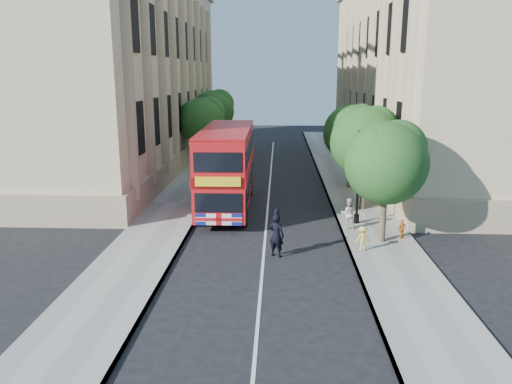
# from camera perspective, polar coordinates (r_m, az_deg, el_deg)

# --- Properties ---
(ground) EXTENTS (120.00, 120.00, 0.00)m
(ground) POSITION_cam_1_polar(r_m,az_deg,el_deg) (22.36, 0.79, -8.18)
(ground) COLOR black
(ground) RESTS_ON ground
(pavement_right) EXTENTS (3.50, 80.00, 0.12)m
(pavement_right) POSITION_cam_1_polar(r_m,az_deg,el_deg) (32.26, 11.64, -1.52)
(pavement_right) COLOR gray
(pavement_right) RESTS_ON ground
(pavement_left) EXTENTS (3.50, 80.00, 0.12)m
(pavement_left) POSITION_cam_1_polar(r_m,az_deg,el_deg) (32.48, -8.82, -1.30)
(pavement_left) COLOR gray
(pavement_left) RESTS_ON ground
(building_right) EXTENTS (12.00, 38.00, 18.00)m
(building_right) POSITION_cam_1_polar(r_m,az_deg,el_deg) (46.68, 19.56, 13.64)
(building_right) COLOR #C4B488
(building_right) RESTS_ON ground
(building_left) EXTENTS (12.00, 38.00, 18.00)m
(building_left) POSITION_cam_1_polar(r_m,az_deg,el_deg) (47.06, -15.73, 13.89)
(building_left) COLOR #C4B488
(building_left) RESTS_ON ground
(tree_right_near) EXTENTS (4.00, 4.00, 6.08)m
(tree_right_near) POSITION_cam_1_polar(r_m,az_deg,el_deg) (24.70, 14.76, 3.70)
(tree_right_near) COLOR #473828
(tree_right_near) RESTS_ON ground
(tree_right_mid) EXTENTS (4.20, 4.20, 6.37)m
(tree_right_mid) POSITION_cam_1_polar(r_m,az_deg,el_deg) (30.50, 12.48, 5.99)
(tree_right_mid) COLOR #473828
(tree_right_mid) RESTS_ON ground
(tree_right_far) EXTENTS (4.00, 4.00, 6.15)m
(tree_right_far) POSITION_cam_1_polar(r_m,az_deg,el_deg) (36.40, 10.89, 7.02)
(tree_right_far) COLOR #473828
(tree_right_far) RESTS_ON ground
(tree_left_far) EXTENTS (4.00, 4.00, 6.30)m
(tree_left_far) POSITION_cam_1_polar(r_m,az_deg,el_deg) (43.48, -6.19, 8.37)
(tree_left_far) COLOR #473828
(tree_left_far) RESTS_ON ground
(tree_left_back) EXTENTS (4.20, 4.20, 6.65)m
(tree_left_back) POSITION_cam_1_polar(r_m,az_deg,el_deg) (51.36, -4.84, 9.46)
(tree_left_back) COLOR #473828
(tree_left_back) RESTS_ON ground
(lamp_post) EXTENTS (0.32, 0.32, 5.16)m
(lamp_post) POSITION_cam_1_polar(r_m,az_deg,el_deg) (27.73, 11.60, 1.25)
(lamp_post) COLOR black
(lamp_post) RESTS_ON pavement_right
(double_decker_bus) EXTENTS (2.99, 10.67, 4.91)m
(double_decker_bus) POSITION_cam_1_polar(r_m,az_deg,el_deg) (30.69, -3.32, 3.05)
(double_decker_bus) COLOR #AC0B0E
(double_decker_bus) RESTS_ON ground
(box_van) EXTENTS (2.10, 4.47, 2.49)m
(box_van) POSITION_cam_1_polar(r_m,az_deg,el_deg) (34.91, -3.28, 1.82)
(box_van) COLOR black
(box_van) RESTS_ON ground
(police_constable) EXTENTS (0.87, 0.75, 2.02)m
(police_constable) POSITION_cam_1_polar(r_m,az_deg,el_deg) (22.89, 2.35, -4.98)
(police_constable) COLOR black
(police_constable) RESTS_ON ground
(woman_pedestrian) EXTENTS (0.82, 0.64, 1.65)m
(woman_pedestrian) POSITION_cam_1_polar(r_m,az_deg,el_deg) (27.07, 10.50, -2.42)
(woman_pedestrian) COLOR beige
(woman_pedestrian) RESTS_ON pavement_right
(child_a) EXTENTS (0.63, 0.52, 1.00)m
(child_a) POSITION_cam_1_polar(r_m,az_deg,el_deg) (26.13, 16.32, -4.07)
(child_a) COLOR orange
(child_a) RESTS_ON pavement_right
(child_b) EXTENTS (0.84, 0.61, 1.18)m
(child_b) POSITION_cam_1_polar(r_m,az_deg,el_deg) (23.93, 12.07, -5.21)
(child_b) COLOR #DEC34B
(child_b) RESTS_ON pavement_right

